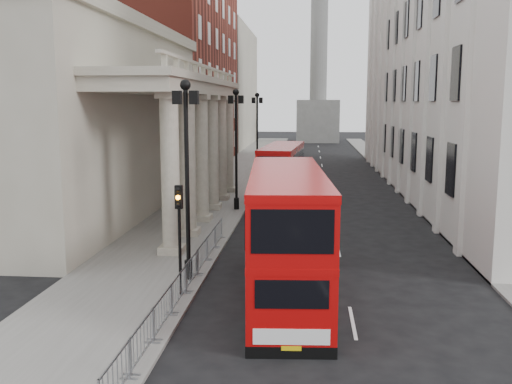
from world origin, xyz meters
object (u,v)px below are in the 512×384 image
bus_near (286,231)px  pedestrian_b (187,198)px  bus_far (282,173)px  pedestrian_c (193,199)px  pedestrian_a (200,203)px  monument_column (319,57)px  traffic_light (179,219)px  lamp_post_south (187,167)px  lamp_post_north (257,130)px  lamp_post_mid (236,141)px

bus_near → pedestrian_b: size_ratio=7.11×
bus_far → pedestrian_b: (-6.42, -4.14, -1.33)m
pedestrian_c → pedestrian_a: bearing=-63.6°
monument_column → bus_near: 90.43m
monument_column → bus_far: size_ratio=5.31×
monument_column → traffic_light: bearing=-94.1°
bus_far → lamp_post_south: bearing=-94.1°
lamp_post_north → lamp_post_south: bearing=-90.0°
bus_far → pedestrian_c: size_ratio=5.42×
lamp_post_north → lamp_post_mid: bearing=-90.0°
traffic_light → bus_near: 4.16m
pedestrian_b → pedestrian_c: bearing=86.9°
bus_near → pedestrian_b: bus_near is taller
lamp_post_south → lamp_post_north: 32.00m
lamp_post_south → pedestrian_b: (-3.42, 15.62, -3.98)m
monument_column → bus_near: size_ratio=4.68×
bus_near → traffic_light: bearing=-175.3°
lamp_post_south → pedestrian_a: 13.62m
lamp_post_north → bus_near: lamp_post_north is taller
bus_near → bus_far: bus_near is taller
lamp_post_south → traffic_light: 2.71m
bus_near → lamp_post_mid: bearing=99.6°
lamp_post_north → pedestrian_a: lamp_post_north is taller
monument_column → traffic_light: 91.17m
monument_column → pedestrian_a: monument_column is taller
lamp_post_south → traffic_light: size_ratio=1.93×
lamp_post_north → pedestrian_b: 17.20m
bus_far → lamp_post_mid: bearing=-124.1°
pedestrian_a → monument_column: bearing=90.6°
pedestrian_a → lamp_post_north: bearing=91.1°
monument_column → lamp_post_south: (-6.60, -88.00, -11.07)m
monument_column → lamp_post_south: bearing=-94.3°
pedestrian_b → bus_far: bearing=-178.7°
lamp_post_south → lamp_post_north: same height
bus_near → lamp_post_south: bearing=157.5°
traffic_light → lamp_post_mid: bearing=90.3°
traffic_light → bus_far: bearing=82.4°
lamp_post_north → traffic_light: (0.10, -34.02, -1.80)m
monument_column → lamp_post_south: size_ratio=6.51×
bus_near → pedestrian_a: size_ratio=6.22×
pedestrian_c → lamp_post_mid: bearing=28.4°
lamp_post_south → pedestrian_a: size_ratio=4.47×
monument_column → pedestrian_c: size_ratio=28.78×
lamp_post_north → pedestrian_c: bearing=-99.1°
monument_column → lamp_post_mid: (-6.60, -72.00, -11.07)m
lamp_post_south → bus_far: lamp_post_south is taller
lamp_post_south → pedestrian_b: size_ratio=5.10×
pedestrian_a → pedestrian_c: bearing=123.6°
bus_near → pedestrian_b: bearing=110.1°
lamp_post_mid → pedestrian_c: lamp_post_mid is taller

